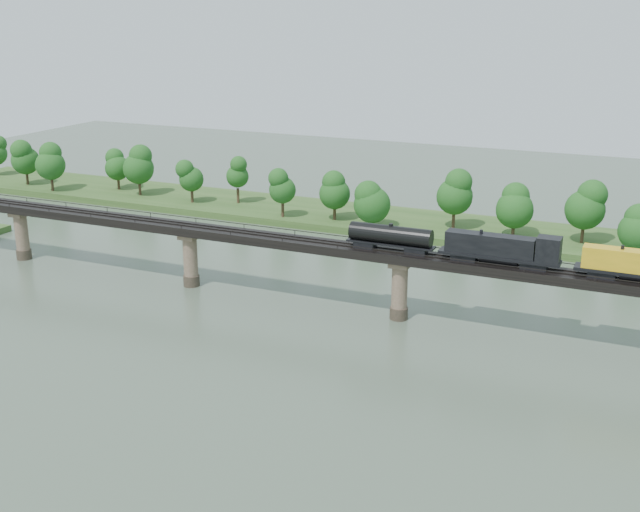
% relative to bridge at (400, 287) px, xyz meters
% --- Properties ---
extents(ground, '(400.00, 400.00, 0.00)m').
position_rel_bridge_xyz_m(ground, '(0.00, -30.00, -5.46)').
color(ground, '#3D4D3C').
rests_on(ground, ground).
extents(far_bank, '(300.00, 24.00, 1.60)m').
position_rel_bridge_xyz_m(far_bank, '(0.00, 55.00, -4.66)').
color(far_bank, '#2F4F1F').
rests_on(far_bank, ground).
extents(bridge, '(236.00, 30.00, 11.50)m').
position_rel_bridge_xyz_m(bridge, '(0.00, 0.00, 0.00)').
color(bridge, '#473A2D').
rests_on(bridge, ground).
extents(bridge_superstructure, '(220.00, 4.90, 0.75)m').
position_rel_bridge_xyz_m(bridge_superstructure, '(0.00, 0.00, 6.33)').
color(bridge_superstructure, black).
rests_on(bridge_superstructure, bridge).
extents(far_treeline, '(289.06, 17.54, 13.60)m').
position_rel_bridge_xyz_m(far_treeline, '(-8.21, 50.52, 3.37)').
color(far_treeline, '#382619').
rests_on(far_treeline, far_bank).
extents(freight_train, '(74.50, 2.90, 5.13)m').
position_rel_bridge_xyz_m(freight_train, '(29.37, -0.00, 8.49)').
color(freight_train, black).
rests_on(freight_train, bridge).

